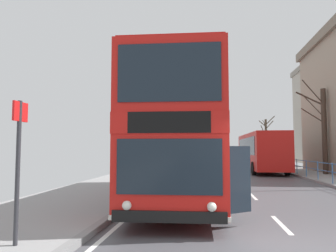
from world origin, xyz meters
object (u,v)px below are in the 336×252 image
(bare_tree_far_00, at_px, (323,128))
(bus_stop_sign_near, at_px, (18,155))
(bare_tree_far_01, at_px, (266,138))
(double_decker_bus_main, at_px, (181,137))
(background_bus_far_lane, at_px, (261,151))

(bare_tree_far_00, bearing_deg, bus_stop_sign_near, -122.70)
(bare_tree_far_00, relative_size, bare_tree_far_01, 1.06)
(double_decker_bus_main, distance_m, background_bus_far_lane, 16.39)
(double_decker_bus_main, bearing_deg, bare_tree_far_00, 51.99)
(double_decker_bus_main, height_order, bus_stop_sign_near, double_decker_bus_main)
(background_bus_far_lane, xyz_separation_m, bare_tree_far_01, (3.57, 17.17, 1.73))
(background_bus_far_lane, height_order, bare_tree_far_00, bare_tree_far_00)
(double_decker_bus_main, xyz_separation_m, bare_tree_far_00, (9.10, 11.64, 1.04))
(double_decker_bus_main, relative_size, background_bus_far_lane, 0.97)
(bare_tree_far_00, xyz_separation_m, bare_tree_far_01, (-0.11, 20.97, 0.08))
(background_bus_far_lane, bearing_deg, bus_stop_sign_near, -109.88)
(double_decker_bus_main, bearing_deg, background_bus_far_lane, 70.66)
(double_decker_bus_main, height_order, background_bus_far_lane, double_decker_bus_main)
(double_decker_bus_main, bearing_deg, bare_tree_far_01, 74.59)
(bus_stop_sign_near, distance_m, bare_tree_far_00, 21.48)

